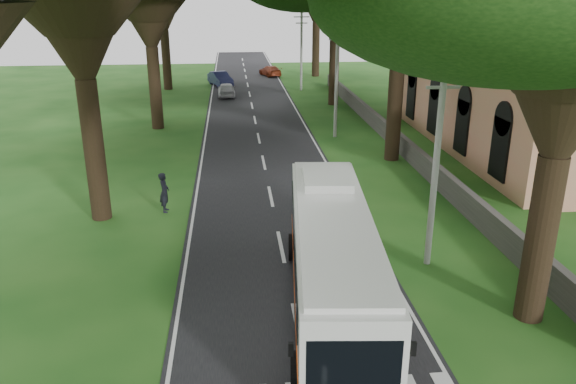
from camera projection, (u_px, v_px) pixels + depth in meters
The scene contains 12 objects.
ground at pixel (306, 370), 15.61m from camera, with size 140.00×140.00×0.00m, color #1A4915.
road at pixel (259, 142), 39.00m from camera, with size 8.00×120.00×0.04m, color black.
property_wall at pixel (390, 134), 38.71m from camera, with size 0.35×50.00×1.20m, color #383533.
church at pixel (540, 74), 35.79m from camera, with size 14.00×24.00×11.60m.
pole_near at pixel (436, 160), 20.32m from camera, with size 1.60×0.24×8.00m.
pole_mid at pixel (337, 78), 39.04m from camera, with size 1.60×0.24×8.00m.
pole_far at pixel (301, 50), 57.76m from camera, with size 1.60×0.24×8.00m.
coach_bus at pixel (332, 259), 18.01m from camera, with size 3.56×11.84×3.44m.
distant_car_a at pixel (226, 90), 55.20m from camera, with size 1.65×4.10×1.40m, color #A8A9AD.
distant_car_b at pixel (220, 79), 61.66m from camera, with size 1.58×4.52×1.49m, color navy.
distant_car_c at pixel (270, 71), 68.67m from camera, with size 1.72×4.23×1.23m, color maroon.
pedestrian at pixel (164, 192), 26.50m from camera, with size 0.70×0.46×1.93m, color black.
Camera 1 is at (-1.81, -12.87, 9.98)m, focal length 35.00 mm.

